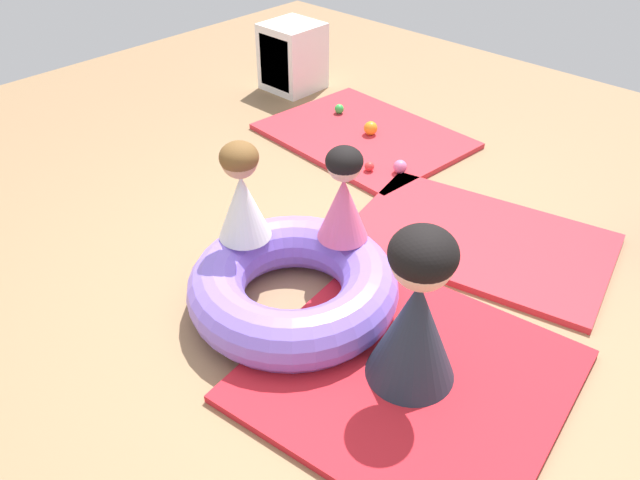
{
  "coord_description": "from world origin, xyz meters",
  "views": [
    {
      "loc": [
        1.76,
        -1.69,
        2.17
      ],
      "look_at": [
        -0.0,
        0.17,
        0.32
      ],
      "focal_mm": 35.56,
      "sensor_mm": 36.0,
      "label": 1
    }
  ],
  "objects_px": {
    "play_ball_orange": "(371,128)",
    "play_ball_pink": "(400,167)",
    "child_in_pink": "(343,195)",
    "child_in_white": "(242,193)",
    "inflatable_cushion": "(292,286)",
    "play_ball_red": "(369,166)",
    "adult_seated": "(417,310)",
    "play_ball_green": "(339,109)",
    "storage_cube": "(291,57)"
  },
  "relations": [
    {
      "from": "adult_seated",
      "to": "play_ball_red",
      "type": "distance_m",
      "value": 1.85
    },
    {
      "from": "child_in_white",
      "to": "play_ball_red",
      "type": "height_order",
      "value": "child_in_white"
    },
    {
      "from": "child_in_white",
      "to": "play_ball_orange",
      "type": "height_order",
      "value": "child_in_white"
    },
    {
      "from": "child_in_pink",
      "to": "child_in_white",
      "type": "height_order",
      "value": "child_in_white"
    },
    {
      "from": "play_ball_red",
      "to": "storage_cube",
      "type": "xyz_separation_m",
      "value": [
        -1.48,
        0.71,
        0.21
      ]
    },
    {
      "from": "play_ball_green",
      "to": "storage_cube",
      "type": "relative_size",
      "value": 0.13
    },
    {
      "from": "storage_cube",
      "to": "play_ball_green",
      "type": "bearing_deg",
      "value": -12.87
    },
    {
      "from": "play_ball_red",
      "to": "play_ball_orange",
      "type": "xyz_separation_m",
      "value": [
        -0.35,
        0.43,
        0.02
      ]
    },
    {
      "from": "child_in_white",
      "to": "play_ball_orange",
      "type": "relative_size",
      "value": 5.18
    },
    {
      "from": "play_ball_pink",
      "to": "child_in_pink",
      "type": "bearing_deg",
      "value": -68.0
    },
    {
      "from": "child_in_pink",
      "to": "storage_cube",
      "type": "relative_size",
      "value": 0.91
    },
    {
      "from": "child_in_pink",
      "to": "play_ball_red",
      "type": "xyz_separation_m",
      "value": [
        -0.6,
        0.96,
        -0.46
      ]
    },
    {
      "from": "play_ball_green",
      "to": "play_ball_orange",
      "type": "xyz_separation_m",
      "value": [
        0.42,
        -0.12,
        0.01
      ]
    },
    {
      "from": "child_in_pink",
      "to": "child_in_white",
      "type": "relative_size",
      "value": 0.96
    },
    {
      "from": "storage_cube",
      "to": "adult_seated",
      "type": "bearing_deg",
      "value": -35.66
    },
    {
      "from": "inflatable_cushion",
      "to": "child_in_pink",
      "type": "xyz_separation_m",
      "value": [
        0.02,
        0.34,
        0.39
      ]
    },
    {
      "from": "play_ball_green",
      "to": "play_ball_orange",
      "type": "relative_size",
      "value": 0.73
    },
    {
      "from": "adult_seated",
      "to": "storage_cube",
      "type": "distance_m",
      "value": 3.42
    },
    {
      "from": "adult_seated",
      "to": "play_ball_red",
      "type": "height_order",
      "value": "adult_seated"
    },
    {
      "from": "inflatable_cushion",
      "to": "child_in_pink",
      "type": "height_order",
      "value": "child_in_pink"
    },
    {
      "from": "adult_seated",
      "to": "play_ball_green",
      "type": "distance_m",
      "value": 2.78
    },
    {
      "from": "inflatable_cushion",
      "to": "child_in_white",
      "type": "xyz_separation_m",
      "value": [
        -0.34,
        0.0,
        0.4
      ]
    },
    {
      "from": "play_ball_orange",
      "to": "storage_cube",
      "type": "distance_m",
      "value": 1.18
    },
    {
      "from": "inflatable_cushion",
      "to": "play_ball_red",
      "type": "xyz_separation_m",
      "value": [
        -0.58,
        1.3,
        -0.07
      ]
    },
    {
      "from": "play_ball_orange",
      "to": "storage_cube",
      "type": "bearing_deg",
      "value": 166.04
    },
    {
      "from": "adult_seated",
      "to": "play_ball_green",
      "type": "relative_size",
      "value": 10.43
    },
    {
      "from": "play_ball_red",
      "to": "play_ball_green",
      "type": "bearing_deg",
      "value": 144.42
    },
    {
      "from": "adult_seated",
      "to": "inflatable_cushion",
      "type": "bearing_deg",
      "value": -71.41
    },
    {
      "from": "child_in_white",
      "to": "play_ball_pink",
      "type": "distance_m",
      "value": 1.49
    },
    {
      "from": "inflatable_cushion",
      "to": "storage_cube",
      "type": "relative_size",
      "value": 1.88
    },
    {
      "from": "adult_seated",
      "to": "play_ball_green",
      "type": "xyz_separation_m",
      "value": [
        -2.07,
        1.83,
        -0.34
      ]
    },
    {
      "from": "play_ball_green",
      "to": "play_ball_orange",
      "type": "height_order",
      "value": "play_ball_orange"
    },
    {
      "from": "inflatable_cushion",
      "to": "child_in_pink",
      "type": "distance_m",
      "value": 0.52
    },
    {
      "from": "child_in_white",
      "to": "adult_seated",
      "type": "bearing_deg",
      "value": 110.83
    },
    {
      "from": "child_in_white",
      "to": "play_ball_orange",
      "type": "bearing_deg",
      "value": -141.45
    },
    {
      "from": "inflatable_cushion",
      "to": "play_ball_pink",
      "type": "distance_m",
      "value": 1.48
    },
    {
      "from": "child_in_pink",
      "to": "play_ball_pink",
      "type": "relative_size",
      "value": 5.47
    },
    {
      "from": "play_ball_pink",
      "to": "play_ball_orange",
      "type": "bearing_deg",
      "value": 148.87
    },
    {
      "from": "child_in_pink",
      "to": "play_ball_green",
      "type": "height_order",
      "value": "child_in_pink"
    },
    {
      "from": "adult_seated",
      "to": "play_ball_orange",
      "type": "height_order",
      "value": "adult_seated"
    },
    {
      "from": "adult_seated",
      "to": "storage_cube",
      "type": "bearing_deg",
      "value": -108.65
    },
    {
      "from": "child_in_pink",
      "to": "child_in_white",
      "type": "distance_m",
      "value": 0.5
    },
    {
      "from": "adult_seated",
      "to": "play_ball_orange",
      "type": "bearing_deg",
      "value": -119.13
    },
    {
      "from": "inflatable_cushion",
      "to": "play_ball_green",
      "type": "height_order",
      "value": "inflatable_cushion"
    },
    {
      "from": "child_in_white",
      "to": "child_in_pink",
      "type": "bearing_deg",
      "value": 152.6
    },
    {
      "from": "child_in_white",
      "to": "adult_seated",
      "type": "height_order",
      "value": "adult_seated"
    },
    {
      "from": "play_ball_orange",
      "to": "play_ball_pink",
      "type": "bearing_deg",
      "value": -31.13
    },
    {
      "from": "inflatable_cushion",
      "to": "child_in_white",
      "type": "distance_m",
      "value": 0.53
    },
    {
      "from": "inflatable_cushion",
      "to": "play_ball_pink",
      "type": "relative_size",
      "value": 11.33
    },
    {
      "from": "child_in_pink",
      "to": "child_in_white",
      "type": "bearing_deg",
      "value": 93.94
    }
  ]
}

